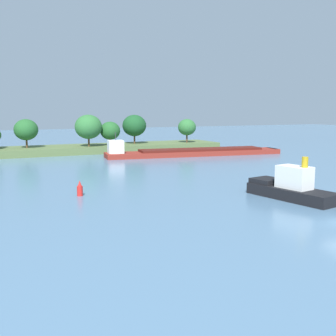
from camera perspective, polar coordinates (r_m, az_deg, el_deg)
name	(u,v)px	position (r m, az deg, el deg)	size (l,w,h in m)	color
treeline_island	(67,139)	(99.21, -14.24, 4.04)	(72.50, 12.82, 10.21)	#566B3D
cargo_barge	(191,152)	(91.50, 3.37, 2.33)	(41.68, 11.62, 5.70)	maroon
tugboat	(290,188)	(48.80, 17.12, -2.70)	(5.35, 11.31, 5.11)	black
channel_buoy_red	(80,189)	(49.37, -12.52, -3.00)	(0.70, 0.70, 1.90)	red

